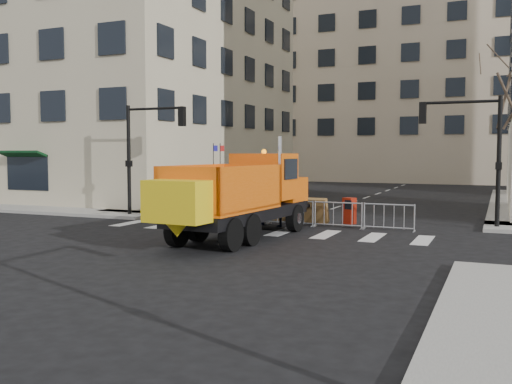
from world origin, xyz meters
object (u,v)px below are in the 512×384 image
at_px(cop_a, 292,208).
at_px(newspaper_box, 349,211).
at_px(cop_b, 283,203).
at_px(cop_c, 260,202).
at_px(plow_truck, 238,194).
at_px(worker, 179,194).

bearing_deg(cop_a, newspaper_box, -157.19).
bearing_deg(cop_b, cop_c, -13.86).
height_order(cop_c, newspaper_box, cop_c).
bearing_deg(cop_b, cop_a, 166.14).
xyz_separation_m(plow_truck, worker, (-6.46, 6.64, -0.67)).
bearing_deg(cop_b, newspaper_box, -175.08).
height_order(cop_a, cop_b, cop_b).
height_order(cop_a, worker, worker).
xyz_separation_m(plow_truck, cop_c, (-0.79, 3.90, -0.63)).
relative_size(cop_a, worker, 0.95).
bearing_deg(cop_c, cop_b, 111.32).
height_order(plow_truck, worker, plow_truck).
bearing_deg(worker, newspaper_box, -10.15).
xyz_separation_m(cop_b, newspaper_box, (2.62, 0.89, -0.32)).
relative_size(plow_truck, cop_a, 6.13).
xyz_separation_m(plow_truck, cop_b, (0.26, 3.90, -0.64)).
height_order(worker, newspaper_box, worker).
relative_size(cop_b, newspaper_box, 1.85).
bearing_deg(cop_a, plow_truck, 81.73).
relative_size(plow_truck, cop_c, 4.76).
height_order(cop_b, cop_c, cop_c).
bearing_deg(cop_c, cop_a, 111.32).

